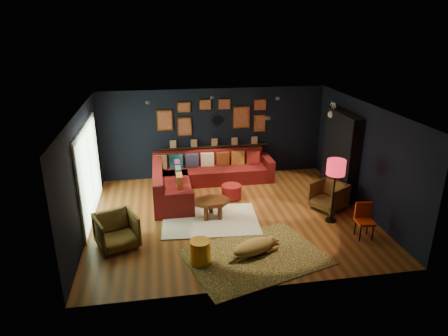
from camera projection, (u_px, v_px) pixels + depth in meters
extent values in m
plane|color=#995123|center=(231.00, 216.00, 9.55)|extent=(6.50, 6.50, 0.00)
plane|color=black|center=(214.00, 133.00, 11.63)|extent=(6.50, 0.00, 6.50)
plane|color=black|center=(261.00, 222.00, 6.55)|extent=(6.50, 0.00, 6.50)
plane|color=black|center=(83.00, 174.00, 8.59)|extent=(0.00, 5.50, 5.50)
plane|color=black|center=(364.00, 157.00, 9.60)|extent=(0.00, 5.50, 5.50)
plane|color=silver|center=(231.00, 109.00, 8.64)|extent=(6.50, 6.50, 0.00)
cube|color=maroon|center=(210.00, 175.00, 11.52)|extent=(3.20, 0.95, 0.42)
cube|color=maroon|center=(208.00, 157.00, 11.70)|extent=(3.20, 0.24, 0.46)
cube|color=maroon|center=(267.00, 168.00, 11.75)|extent=(0.22, 0.95, 0.64)
cube|color=maroon|center=(172.00, 192.00, 10.33)|extent=(0.95, 2.20, 0.42)
cube|color=maroon|center=(158.00, 178.00, 10.13)|extent=(0.24, 2.20, 0.46)
cube|color=maroon|center=(174.00, 205.00, 9.37)|extent=(0.95, 0.22, 0.64)
cube|color=tan|center=(160.00, 162.00, 11.30)|extent=(0.38, 0.14, 0.38)
cube|color=#1C6172|center=(176.00, 161.00, 11.37)|extent=(0.38, 0.14, 0.38)
cube|color=#353457|center=(192.00, 160.00, 11.44)|extent=(0.38, 0.14, 0.38)
cube|color=beige|center=(207.00, 160.00, 11.51)|extent=(0.38, 0.14, 0.38)
cube|color=maroon|center=(223.00, 159.00, 11.58)|extent=(0.38, 0.14, 0.38)
cube|color=#A15A22|center=(238.00, 158.00, 11.65)|extent=(0.38, 0.14, 0.38)
cube|color=maroon|center=(253.00, 157.00, 11.72)|extent=(0.38, 0.14, 0.38)
cube|color=#5F285C|center=(177.00, 168.00, 10.86)|extent=(0.14, 0.38, 0.38)
cube|color=#2A4D62|center=(178.00, 175.00, 10.40)|extent=(0.14, 0.38, 0.38)
cube|color=#C47131|center=(180.00, 182.00, 9.94)|extent=(0.14, 0.38, 0.38)
cube|color=black|center=(214.00, 146.00, 11.70)|extent=(3.20, 0.12, 0.04)
cube|color=gold|center=(165.00, 120.00, 11.23)|extent=(0.45, 0.03, 0.60)
cube|color=#B85A36|center=(165.00, 120.00, 11.21)|extent=(0.38, 0.01, 0.51)
cube|color=gold|center=(185.00, 126.00, 11.39)|extent=(0.40, 0.03, 0.55)
cube|color=#B85A36|center=(185.00, 126.00, 11.37)|extent=(0.34, 0.01, 0.47)
cube|color=gold|center=(184.00, 107.00, 11.19)|extent=(0.38, 0.03, 0.30)
cube|color=#B85A36|center=(184.00, 107.00, 11.18)|extent=(0.32, 0.01, 0.25)
cube|color=gold|center=(241.00, 117.00, 11.57)|extent=(0.50, 0.03, 0.65)
cube|color=#B85A36|center=(241.00, 117.00, 11.55)|extent=(0.42, 0.01, 0.55)
cube|color=gold|center=(259.00, 123.00, 11.73)|extent=(0.35, 0.03, 0.50)
cube|color=#B85A36|center=(260.00, 123.00, 11.71)|extent=(0.30, 0.01, 0.42)
cube|color=gold|center=(260.00, 105.00, 11.53)|extent=(0.35, 0.03, 0.30)
cube|color=#B85A36|center=(260.00, 105.00, 11.52)|extent=(0.30, 0.01, 0.25)
cube|color=gold|center=(205.00, 105.00, 11.27)|extent=(0.35, 0.03, 0.30)
cube|color=#B85A36|center=(205.00, 105.00, 11.25)|extent=(0.30, 0.01, 0.25)
cube|color=gold|center=(224.00, 104.00, 11.35)|extent=(0.35, 0.03, 0.30)
cube|color=#B85A36|center=(224.00, 104.00, 11.34)|extent=(0.30, 0.01, 0.25)
cylinder|color=silver|center=(217.00, 120.00, 11.48)|extent=(0.28, 0.03, 0.28)
cone|color=gold|center=(225.00, 120.00, 11.51)|extent=(0.03, 0.16, 0.03)
cone|color=gold|center=(224.00, 117.00, 11.48)|extent=(0.04, 0.16, 0.04)
cone|color=gold|center=(223.00, 114.00, 11.45)|extent=(0.04, 0.16, 0.04)
cone|color=gold|center=(220.00, 113.00, 11.42)|extent=(0.04, 0.16, 0.04)
cone|color=gold|center=(217.00, 112.00, 11.40)|extent=(0.03, 0.16, 0.03)
cone|color=gold|center=(214.00, 113.00, 11.40)|extent=(0.04, 0.16, 0.04)
cone|color=gold|center=(212.00, 115.00, 11.40)|extent=(0.04, 0.16, 0.04)
cone|color=gold|center=(210.00, 117.00, 11.42)|extent=(0.04, 0.16, 0.04)
cone|color=gold|center=(210.00, 120.00, 11.45)|extent=(0.03, 0.16, 0.03)
cone|color=gold|center=(210.00, 123.00, 11.48)|extent=(0.04, 0.16, 0.04)
cone|color=gold|center=(212.00, 125.00, 11.51)|extent=(0.04, 0.16, 0.04)
cone|color=gold|center=(215.00, 127.00, 11.54)|extent=(0.04, 0.16, 0.04)
cone|color=gold|center=(217.00, 127.00, 11.56)|extent=(0.03, 0.16, 0.03)
cone|color=gold|center=(220.00, 127.00, 11.57)|extent=(0.04, 0.16, 0.04)
cone|color=gold|center=(223.00, 125.00, 11.56)|extent=(0.04, 0.16, 0.04)
cone|color=gold|center=(224.00, 122.00, 11.54)|extent=(0.04, 0.16, 0.04)
cube|color=black|center=(341.00, 154.00, 10.47)|extent=(0.30, 1.60, 2.20)
cube|color=black|center=(336.00, 177.00, 10.69)|extent=(0.20, 0.80, 0.90)
cone|color=white|center=(339.00, 114.00, 10.62)|extent=(0.35, 0.28, 0.28)
sphere|color=white|center=(332.00, 114.00, 10.58)|extent=(0.20, 0.20, 0.20)
cylinder|color=white|center=(334.00, 109.00, 10.47)|extent=(0.02, 0.10, 0.28)
cylinder|color=white|center=(332.00, 108.00, 10.58)|extent=(0.02, 0.10, 0.28)
cube|color=white|center=(89.00, 172.00, 9.22)|extent=(0.04, 2.80, 2.20)
cube|color=#BFECB4|center=(91.00, 172.00, 9.22)|extent=(0.01, 2.60, 2.00)
cube|color=white|center=(91.00, 172.00, 9.23)|extent=(0.02, 0.06, 2.00)
cylinder|color=black|center=(148.00, 103.00, 9.48)|extent=(0.10, 0.10, 0.06)
cylinder|color=black|center=(212.00, 98.00, 10.10)|extent=(0.10, 0.10, 0.06)
cylinder|color=black|center=(278.00, 98.00, 9.98)|extent=(0.10, 0.10, 0.06)
cylinder|color=black|center=(268.00, 118.00, 8.01)|extent=(0.10, 0.10, 0.06)
cube|color=silver|center=(210.00, 220.00, 9.32)|extent=(2.31, 1.76, 0.03)
cube|color=tan|center=(255.00, 257.00, 7.91)|extent=(3.07, 2.57, 0.02)
cylinder|color=#632E14|center=(206.00, 213.00, 9.23)|extent=(0.11, 0.11, 0.35)
cylinder|color=#632E14|center=(220.00, 212.00, 9.28)|extent=(0.11, 0.11, 0.35)
cylinder|color=#632E14|center=(211.00, 206.00, 9.61)|extent=(0.11, 0.11, 0.35)
cylinder|color=maroon|center=(231.00, 191.00, 10.42)|extent=(0.52, 0.52, 0.34)
imported|color=#B07F37|center=(116.00, 229.00, 8.14)|extent=(0.99, 0.97, 0.80)
imported|color=#B07F37|center=(329.00, 195.00, 9.79)|extent=(0.96, 0.97, 0.75)
cylinder|color=gold|center=(200.00, 252.00, 7.62)|extent=(0.40, 0.40, 0.50)
cylinder|color=black|center=(360.00, 233.00, 8.41)|extent=(0.03, 0.03, 0.38)
cylinder|color=black|center=(373.00, 233.00, 8.43)|extent=(0.03, 0.03, 0.38)
cylinder|color=black|center=(355.00, 227.00, 8.66)|extent=(0.03, 0.03, 0.38)
cylinder|color=black|center=(367.00, 226.00, 8.68)|extent=(0.03, 0.03, 0.38)
cube|color=#F23F15|center=(365.00, 222.00, 8.48)|extent=(0.39, 0.39, 0.06)
cube|color=#F23F15|center=(363.00, 210.00, 8.54)|extent=(0.37, 0.08, 0.36)
cylinder|color=black|center=(331.00, 220.00, 9.31)|extent=(0.25, 0.25, 0.04)
cylinder|color=black|center=(333.00, 195.00, 9.09)|extent=(0.04, 0.04, 1.23)
cylinder|color=red|center=(336.00, 167.00, 8.85)|extent=(0.42, 0.42, 0.34)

